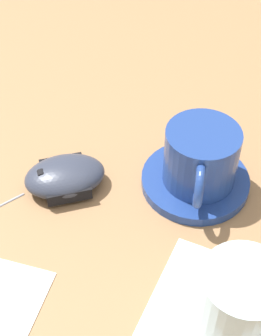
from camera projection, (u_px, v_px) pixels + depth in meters
ground_plane at (133, 256)px, 0.55m from camera, size 3.00×3.00×0.00m
saucer at (195, 181)px, 0.62m from camera, size 0.13×0.13×0.01m
coffee_cup at (201, 158)px, 0.59m from camera, size 0.12×0.09×0.07m
computer_mouse at (65, 176)px, 0.61m from camera, size 0.10×0.11×0.03m
napkin_under_glass at (224, 321)px, 0.50m from camera, size 0.18×0.18×0.00m
drinking_glass at (239, 306)px, 0.46m from camera, size 0.08×0.08×0.09m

